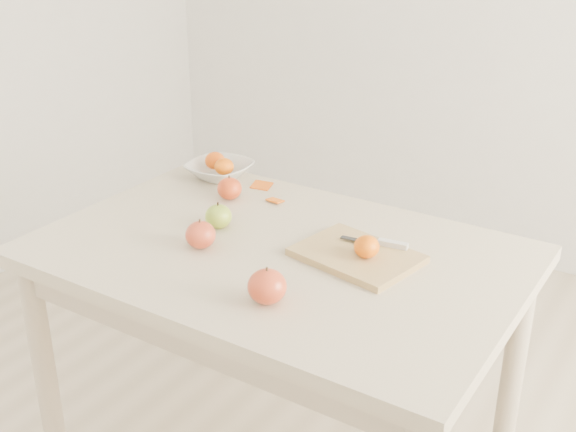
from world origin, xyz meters
The scene contains 13 objects.
table centered at (0.00, 0.00, 0.65)m, with size 1.20×0.80×0.75m.
cutting_board centered at (0.20, 0.06, 0.76)m, with size 0.28×0.21×0.02m, color tan.
board_tangerine centered at (0.23, 0.05, 0.80)m, with size 0.06×0.06×0.05m, color #D25907.
fruit_bowl centered at (-0.43, 0.32, 0.77)m, with size 0.20×0.20×0.05m, color silver.
bowl_tangerine_near centered at (-0.45, 0.33, 0.80)m, with size 0.06×0.06×0.06m, color #D46307.
bowl_tangerine_far centered at (-0.40, 0.31, 0.80)m, with size 0.06×0.06×0.05m, color orange.
orange_peel_a centered at (-0.27, 0.32, 0.75)m, with size 0.06×0.04×0.00m, color #DC590F.
orange_peel_b centered at (-0.17, 0.25, 0.75)m, with size 0.04×0.04×0.00m, color orange.
paring_knife centered at (0.24, 0.13, 0.78)m, with size 0.17×0.05×0.01m.
apple_green centered at (-0.20, 0.02, 0.78)m, with size 0.07×0.07×0.06m, color #5F991A.
apple_red_a centered at (-0.29, 0.20, 0.78)m, with size 0.07×0.07×0.07m, color #A00F11.
apple_red_b centered at (-0.16, -0.10, 0.78)m, with size 0.08×0.08×0.07m, color maroon.
apple_red_e centered at (0.13, -0.23, 0.79)m, with size 0.09×0.09×0.08m, color maroon.
Camera 1 is at (0.90, -1.35, 1.56)m, focal length 45.00 mm.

